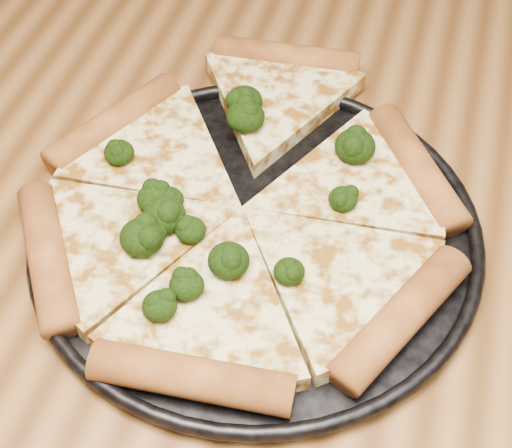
# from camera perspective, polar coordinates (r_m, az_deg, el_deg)

# --- Properties ---
(dining_table) EXTENTS (1.20, 0.90, 0.75)m
(dining_table) POSITION_cam_1_polar(r_m,az_deg,el_deg) (0.66, 5.85, -7.63)
(dining_table) COLOR brown
(dining_table) RESTS_ON ground
(pizza_pan) EXTENTS (0.35, 0.35, 0.02)m
(pizza_pan) POSITION_cam_1_polar(r_m,az_deg,el_deg) (0.59, -0.00, -0.53)
(pizza_pan) COLOR black
(pizza_pan) RESTS_ON dining_table
(pizza) EXTENTS (0.35, 0.38, 0.03)m
(pizza) POSITION_cam_1_polar(r_m,az_deg,el_deg) (0.59, -0.91, 1.62)
(pizza) COLOR #E0D689
(pizza) RESTS_ON pizza_pan
(broccoli_florets) EXTENTS (0.21, 0.24, 0.02)m
(broccoli_florets) POSITION_cam_1_polar(r_m,az_deg,el_deg) (0.59, -2.87, 2.63)
(broccoli_florets) COLOR black
(broccoli_florets) RESTS_ON pizza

